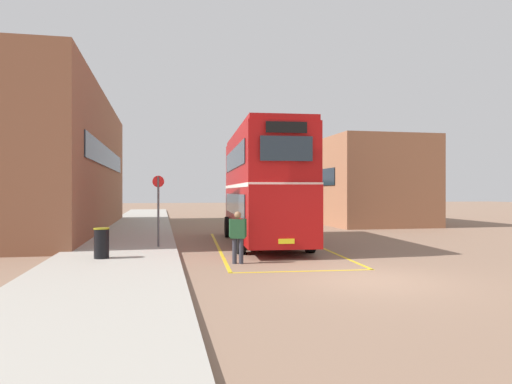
% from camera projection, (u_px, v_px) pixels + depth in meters
% --- Properties ---
extents(ground_plane, '(135.60, 135.60, 0.00)m').
position_uv_depth(ground_plane, '(255.00, 232.00, 25.93)').
color(ground_plane, '#846651').
extents(sidewalk_left, '(4.00, 57.60, 0.14)m').
position_uv_depth(sidewalk_left, '(136.00, 229.00, 27.00)').
color(sidewalk_left, '#A39E93').
rests_on(sidewalk_left, ground).
extents(brick_building_left, '(5.86, 21.92, 7.57)m').
position_uv_depth(brick_building_left, '(53.00, 164.00, 26.44)').
color(brick_building_left, brown).
rests_on(brick_building_left, ground).
extents(depot_building_right, '(6.41, 15.88, 5.76)m').
position_uv_depth(depot_building_right, '(346.00, 183.00, 35.67)').
color(depot_building_right, '#9E6647').
rests_on(depot_building_right, ground).
extents(double_decker_bus, '(3.25, 10.16, 4.75)m').
position_uv_depth(double_decker_bus, '(263.00, 185.00, 20.01)').
color(double_decker_bus, black).
rests_on(double_decker_bus, ground).
extents(single_deck_bus, '(2.88, 8.69, 3.02)m').
position_uv_depth(single_deck_bus, '(275.00, 199.00, 37.69)').
color(single_deck_bus, black).
rests_on(single_deck_bus, ground).
extents(pedestrian_boarding, '(0.53, 0.34, 1.61)m').
position_uv_depth(pedestrian_boarding, '(238.00, 234.00, 14.48)').
color(pedestrian_boarding, '#2D2D38').
rests_on(pedestrian_boarding, ground).
extents(litter_bin, '(0.49, 0.49, 0.95)m').
position_uv_depth(litter_bin, '(102.00, 243.00, 14.67)').
color(litter_bin, black).
rests_on(litter_bin, sidewalk_left).
extents(bus_stop_sign, '(0.44, 0.10, 2.68)m').
position_uv_depth(bus_stop_sign, '(158.00, 204.00, 17.82)').
color(bus_stop_sign, '#4C4C51').
rests_on(bus_stop_sign, sidewalk_left).
extents(bay_marking_yellow, '(4.92, 12.29, 0.01)m').
position_uv_depth(bay_marking_yellow, '(272.00, 249.00, 18.15)').
color(bay_marking_yellow, gold).
rests_on(bay_marking_yellow, ground).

